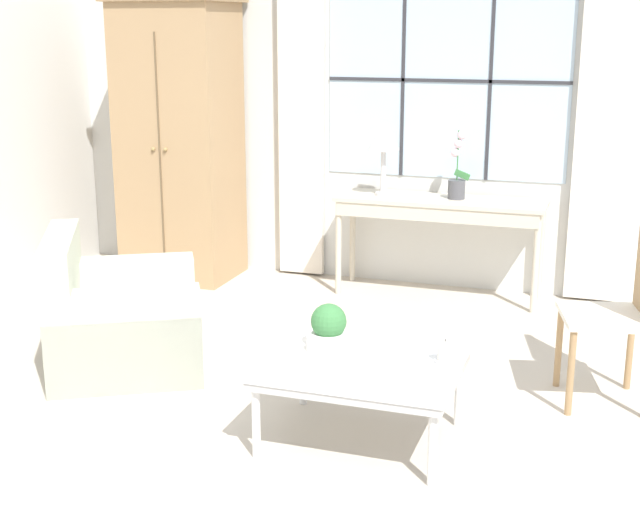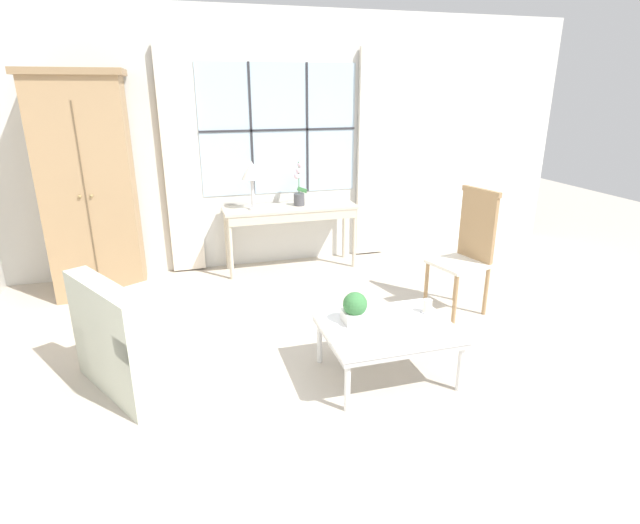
{
  "view_description": "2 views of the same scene",
  "coord_description": "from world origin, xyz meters",
  "px_view_note": "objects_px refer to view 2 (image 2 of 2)",
  "views": [
    {
      "loc": [
        1.24,
        -3.51,
        1.94
      ],
      "look_at": [
        -0.13,
        0.54,
        0.79
      ],
      "focal_mm": 50.0,
      "sensor_mm": 36.0,
      "label": 1
    },
    {
      "loc": [
        -1.19,
        -2.65,
        2.0
      ],
      "look_at": [
        -0.18,
        0.77,
        0.74
      ],
      "focal_mm": 28.0,
      "sensor_mm": 36.0,
      "label": 2
    }
  ],
  "objects_px": {
    "armoire": "(90,186)",
    "potted_plant_small": "(355,308)",
    "side_chair_wooden": "(468,245)",
    "pillar_candle": "(427,307)",
    "coffee_table": "(388,331)",
    "console_table": "(290,214)",
    "armchair_upholstered": "(154,341)",
    "potted_orchid": "(299,190)",
    "table_lamp": "(252,172)"
  },
  "relations": [
    {
      "from": "side_chair_wooden",
      "to": "coffee_table",
      "type": "distance_m",
      "value": 1.49
    },
    {
      "from": "armoire",
      "to": "potted_plant_small",
      "type": "height_order",
      "value": "armoire"
    },
    {
      "from": "potted_plant_small",
      "to": "pillar_candle",
      "type": "xyz_separation_m",
      "value": [
        0.57,
        -0.0,
        -0.06
      ]
    },
    {
      "from": "potted_plant_small",
      "to": "armoire",
      "type": "bearing_deg",
      "value": 130.9
    },
    {
      "from": "armoire",
      "to": "console_table",
      "type": "distance_m",
      "value": 2.07
    },
    {
      "from": "console_table",
      "to": "potted_orchid",
      "type": "relative_size",
      "value": 3.06
    },
    {
      "from": "armchair_upholstered",
      "to": "side_chair_wooden",
      "type": "relative_size",
      "value": 1.04
    },
    {
      "from": "armchair_upholstered",
      "to": "pillar_candle",
      "type": "distance_m",
      "value": 2.01
    },
    {
      "from": "armchair_upholstered",
      "to": "pillar_candle",
      "type": "height_order",
      "value": "armchair_upholstered"
    },
    {
      "from": "armoire",
      "to": "pillar_candle",
      "type": "bearing_deg",
      "value": -41.78
    },
    {
      "from": "armoire",
      "to": "coffee_table",
      "type": "bearing_deg",
      "value": -47.75
    },
    {
      "from": "coffee_table",
      "to": "potted_orchid",
      "type": "bearing_deg",
      "value": 90.39
    },
    {
      "from": "table_lamp",
      "to": "armchair_upholstered",
      "type": "relative_size",
      "value": 0.44
    },
    {
      "from": "table_lamp",
      "to": "pillar_candle",
      "type": "xyz_separation_m",
      "value": [
        0.92,
        -2.31,
        -0.68
      ]
    },
    {
      "from": "side_chair_wooden",
      "to": "table_lamp",
      "type": "bearing_deg",
      "value": 137.89
    },
    {
      "from": "table_lamp",
      "to": "pillar_candle",
      "type": "relative_size",
      "value": 4.55
    },
    {
      "from": "armoire",
      "to": "coffee_table",
      "type": "height_order",
      "value": "armoire"
    },
    {
      "from": "console_table",
      "to": "table_lamp",
      "type": "height_order",
      "value": "table_lamp"
    },
    {
      "from": "table_lamp",
      "to": "potted_orchid",
      "type": "height_order",
      "value": "table_lamp"
    },
    {
      "from": "console_table",
      "to": "potted_orchid",
      "type": "height_order",
      "value": "potted_orchid"
    },
    {
      "from": "console_table",
      "to": "table_lamp",
      "type": "xyz_separation_m",
      "value": [
        -0.42,
        -0.03,
        0.49
      ]
    },
    {
      "from": "armoire",
      "to": "coffee_table",
      "type": "relative_size",
      "value": 2.34
    },
    {
      "from": "armoire",
      "to": "console_table",
      "type": "xyz_separation_m",
      "value": [
        2.02,
        0.09,
        -0.44
      ]
    },
    {
      "from": "armchair_upholstered",
      "to": "potted_plant_small",
      "type": "distance_m",
      "value": 1.46
    },
    {
      "from": "potted_orchid",
      "to": "side_chair_wooden",
      "type": "bearing_deg",
      "value": -53.44
    },
    {
      "from": "armchair_upholstered",
      "to": "coffee_table",
      "type": "distance_m",
      "value": 1.67
    },
    {
      "from": "console_table",
      "to": "coffee_table",
      "type": "bearing_deg",
      "value": -87.04
    },
    {
      "from": "side_chair_wooden",
      "to": "potted_plant_small",
      "type": "distance_m",
      "value": 1.57
    },
    {
      "from": "armoire",
      "to": "potted_plant_small",
      "type": "bearing_deg",
      "value": -49.1
    },
    {
      "from": "coffee_table",
      "to": "side_chair_wooden",
      "type": "bearing_deg",
      "value": 36.74
    },
    {
      "from": "table_lamp",
      "to": "side_chair_wooden",
      "type": "xyz_separation_m",
      "value": [
        1.72,
        -1.55,
        -0.51
      ]
    },
    {
      "from": "coffee_table",
      "to": "potted_plant_small",
      "type": "bearing_deg",
      "value": 149.32
    },
    {
      "from": "table_lamp",
      "to": "potted_orchid",
      "type": "distance_m",
      "value": 0.58
    },
    {
      "from": "potted_orchid",
      "to": "armchair_upholstered",
      "type": "relative_size",
      "value": 0.41
    },
    {
      "from": "potted_plant_small",
      "to": "armchair_upholstered",
      "type": "bearing_deg",
      "value": 165.42
    },
    {
      "from": "armoire",
      "to": "side_chair_wooden",
      "type": "distance_m",
      "value": 3.67
    },
    {
      "from": "potted_plant_small",
      "to": "pillar_candle",
      "type": "distance_m",
      "value": 0.58
    },
    {
      "from": "pillar_candle",
      "to": "potted_plant_small",
      "type": "bearing_deg",
      "value": 179.51
    },
    {
      "from": "armchair_upholstered",
      "to": "coffee_table",
      "type": "height_order",
      "value": "armchair_upholstered"
    },
    {
      "from": "console_table",
      "to": "side_chair_wooden",
      "type": "distance_m",
      "value": 2.05
    },
    {
      "from": "side_chair_wooden",
      "to": "pillar_candle",
      "type": "relative_size",
      "value": 9.91
    },
    {
      "from": "console_table",
      "to": "potted_orchid",
      "type": "bearing_deg",
      "value": 11.49
    },
    {
      "from": "console_table",
      "to": "side_chair_wooden",
      "type": "xyz_separation_m",
      "value": [
        1.3,
        -1.58,
        -0.02
      ]
    },
    {
      "from": "console_table",
      "to": "side_chair_wooden",
      "type": "height_order",
      "value": "side_chair_wooden"
    },
    {
      "from": "armchair_upholstered",
      "to": "potted_orchid",
      "type": "bearing_deg",
      "value": 51.54
    },
    {
      "from": "coffee_table",
      "to": "armoire",
      "type": "bearing_deg",
      "value": 132.25
    },
    {
      "from": "console_table",
      "to": "potted_plant_small",
      "type": "bearing_deg",
      "value": -91.92
    },
    {
      "from": "armoire",
      "to": "table_lamp",
      "type": "height_order",
      "value": "armoire"
    },
    {
      "from": "console_table",
      "to": "potted_plant_small",
      "type": "height_order",
      "value": "console_table"
    },
    {
      "from": "console_table",
      "to": "coffee_table",
      "type": "relative_size",
      "value": 1.63
    }
  ]
}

